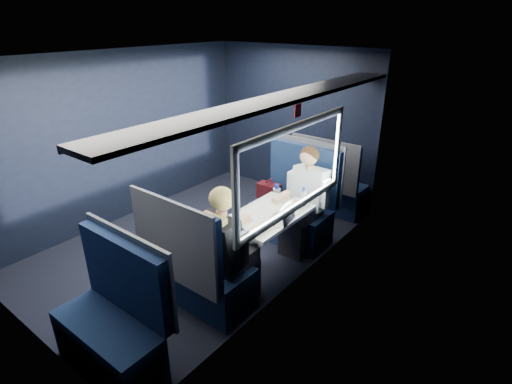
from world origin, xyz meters
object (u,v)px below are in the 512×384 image
Objects in this scene: table at (266,219)px; laptop at (283,217)px; seat_bay_near at (294,207)px; seat_row_back at (115,323)px; seat_bay_far at (197,270)px; seat_row_front at (329,186)px; man at (305,195)px; woman at (227,243)px; cup at (297,202)px; bottle_small at (303,198)px.

table is 0.30m from laptop.
seat_row_back is at bearing -89.74° from seat_bay_near.
seat_bay_far reaches higher than seat_row_front.
table is 0.70m from man.
seat_row_front is 3.59m from seat_row_back.
woman is at bearing 33.82° from seat_bay_far.
seat_bay_near and seat_bay_far have the same top height.
seat_bay_near is 1.11m from laptop.
man is 14.24× the size of cup.
bottle_small is at bearing -48.73° from seat_bay_near.
man is at bearing 84.48° from table.
seat_bay_far is 2.67m from seat_row_front.
cup is (-0.09, 0.41, -0.01)m from laptop.
seat_bay_near is 1.63m from woman.
cup is (0.11, -0.36, 0.07)m from man.
table is 0.41m from cup.
seat_row_front is 1.51m from bottle_small.
laptop is at bearing 75.54° from seat_row_back.
seat_bay_far is 1.09× the size of seat_row_front.
cup is (-0.04, -0.06, -0.05)m from bottle_small.
man is (0.07, 0.70, 0.06)m from table.
bottle_small is at bearing 61.33° from table.
man is 4.09× the size of laptop.
seat_bay_far is 13.57× the size of cup.
man is (0.25, 2.50, 0.31)m from seat_row_back.
seat_row_front is 1.00× the size of seat_row_back.
cup is at bearing 73.60° from seat_bay_far.
bottle_small is at bearing 95.66° from laptop.
seat_bay_near is 1.00× the size of seat_bay_far.
seat_row_front is at bearing 106.05° from bottle_small.
woman reaches higher than laptop.
seat_row_front is 5.36× the size of bottle_small.
table is 1.82m from seat_row_front.
seat_row_front is (0.01, 0.92, -0.01)m from seat_bay_near.
laptop is (0.46, -0.93, 0.38)m from seat_bay_near.
seat_bay_near reaches higher than laptop.
laptop is 0.42m from cup.
seat_row_front is (-0.18, 1.80, -0.25)m from table.
seat_bay_far reaches higher than bottle_small.
seat_bay_near is 0.92m from seat_row_front.
seat_bay_far reaches higher than table.
seat_bay_near is 0.43m from man.
bottle_small is (0.40, 2.20, 0.43)m from seat_row_back.
seat_row_back is (0.00, -0.92, -0.00)m from seat_bay_far.
laptop is (0.45, -1.86, 0.39)m from seat_row_front.
laptop reaches higher than cup.
cup is (0.11, 1.05, 0.06)m from woman.
laptop is (0.20, 0.65, 0.07)m from woman.
seat_bay_near reaches higher than bottle_small.
table is 3.09× the size of laptop.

